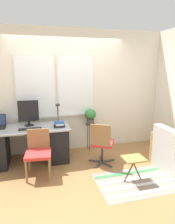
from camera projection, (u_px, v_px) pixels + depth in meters
ground_plane at (74, 164)px, 3.95m from camera, size 14.00×14.00×0.00m
wall_back_with_window at (66, 91)px, 4.42m from camera, size 9.00×0.12×2.70m
desk at (28, 144)px, 3.99m from camera, size 1.64×0.74×0.72m
monitor at (28, 113)px, 3.98m from camera, size 0.40×0.18×0.51m
keyboard at (30, 129)px, 3.80m from camera, size 0.43×0.12×0.02m
mouse at (45, 127)px, 3.89m from camera, size 0.04×0.06×0.03m
desk_lamp at (58, 109)px, 4.21m from camera, size 0.12×0.12×0.41m
book_stack at (59, 124)px, 3.94m from camera, size 0.22×0.17×0.10m
desk_chair_wooden at (38, 151)px, 3.49m from camera, size 0.47×0.48×0.80m
office_chair_swivel at (102, 143)px, 3.86m from camera, size 0.55×0.56×0.85m
plant_stand at (90, 128)px, 4.55m from camera, size 0.21×0.21×0.63m
potted_plant at (90, 115)px, 4.48m from camera, size 0.26×0.26×0.34m
floor_rug_striped at (142, 181)px, 3.36m from camera, size 1.53×0.87×0.01m
folding_stool at (134, 160)px, 3.30m from camera, size 0.35×0.30×0.42m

